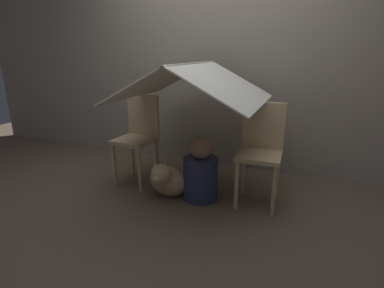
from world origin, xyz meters
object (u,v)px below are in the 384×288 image
Objects in this scene: dog at (167,179)px; chair_left at (138,135)px; chair_right at (261,149)px; person_front at (201,174)px.

chair_left is at bearing 150.36° from dog.
chair_right reaches higher than person_front.
chair_left and chair_right have the same top height.
dog is (-0.30, -0.11, -0.06)m from person_front.
chair_left is 0.79m from person_front.
person_front is at bearing -7.03° from chair_left.
dog is (0.44, -0.25, -0.32)m from chair_left.
person_front reaches higher than dog.
person_front is (-0.50, -0.14, -0.26)m from chair_right.
chair_left reaches higher than person_front.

